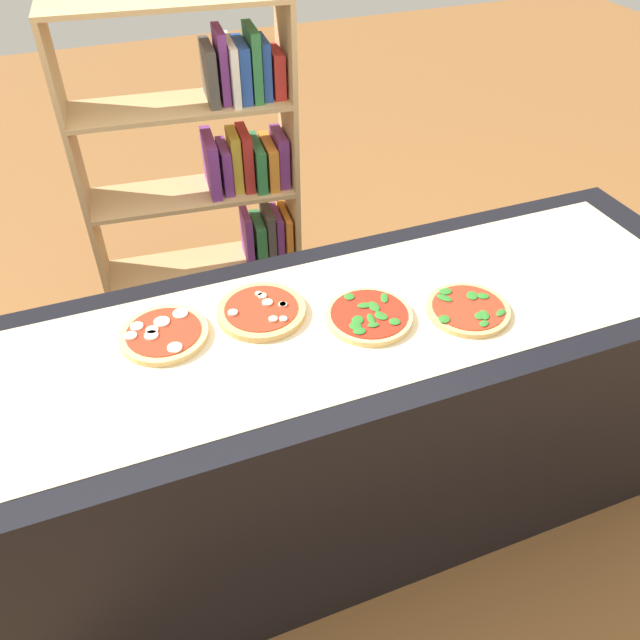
{
  "coord_description": "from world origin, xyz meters",
  "views": [
    {
      "loc": [
        -0.49,
        -1.26,
        2.07
      ],
      "look_at": [
        0.0,
        0.0,
        0.94
      ],
      "focal_mm": 35.73,
      "sensor_mm": 36.0,
      "label": 1
    }
  ],
  "objects_px": {
    "pizza_mushroom_1": "(261,311)",
    "pizza_spinach_3": "(468,309)",
    "pizza_spinach_2": "(369,316)",
    "pizza_mozzarella_0": "(164,334)",
    "bookshelf": "(223,189)"
  },
  "relations": [
    {
      "from": "pizza_spinach_2",
      "to": "bookshelf",
      "type": "distance_m",
      "value": 1.2
    },
    {
      "from": "pizza_spinach_3",
      "to": "pizza_spinach_2",
      "type": "bearing_deg",
      "value": 165.19
    },
    {
      "from": "pizza_mozzarella_0",
      "to": "pizza_spinach_3",
      "type": "xyz_separation_m",
      "value": [
        0.83,
        -0.2,
        -0.0
      ]
    },
    {
      "from": "bookshelf",
      "to": "pizza_spinach_3",
      "type": "bearing_deg",
      "value": -71.85
    },
    {
      "from": "pizza_mozzarella_0",
      "to": "bookshelf",
      "type": "height_order",
      "value": "bookshelf"
    },
    {
      "from": "pizza_mushroom_1",
      "to": "bookshelf",
      "type": "bearing_deg",
      "value": 82.34
    },
    {
      "from": "pizza_mushroom_1",
      "to": "bookshelf",
      "type": "relative_size",
      "value": 0.17
    },
    {
      "from": "pizza_mozzarella_0",
      "to": "pizza_spinach_2",
      "type": "bearing_deg",
      "value": -13.4
    },
    {
      "from": "pizza_mushroom_1",
      "to": "pizza_spinach_3",
      "type": "relative_size",
      "value": 1.07
    },
    {
      "from": "pizza_mushroom_1",
      "to": "bookshelf",
      "type": "height_order",
      "value": "bookshelf"
    },
    {
      "from": "pizza_spinach_2",
      "to": "pizza_mozzarella_0",
      "type": "bearing_deg",
      "value": 166.6
    },
    {
      "from": "bookshelf",
      "to": "pizza_mushroom_1",
      "type": "bearing_deg",
      "value": -97.66
    },
    {
      "from": "pizza_spinach_2",
      "to": "pizza_spinach_3",
      "type": "distance_m",
      "value": 0.29
    },
    {
      "from": "pizza_mozzarella_0",
      "to": "pizza_spinach_3",
      "type": "bearing_deg",
      "value": -13.87
    },
    {
      "from": "pizza_mozzarella_0",
      "to": "pizza_spinach_2",
      "type": "distance_m",
      "value": 0.57
    }
  ]
}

